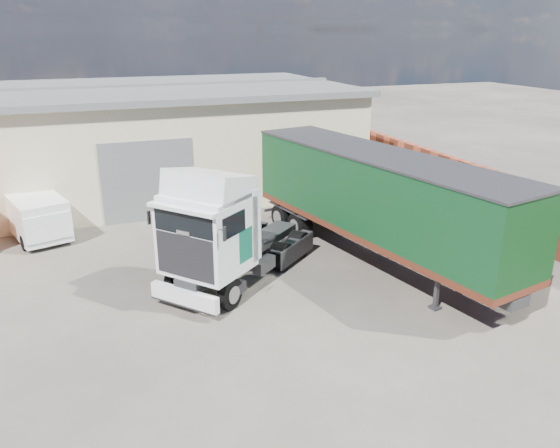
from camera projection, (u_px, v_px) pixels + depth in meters
name	position (u px, v px, depth m)	size (l,w,h in m)	color
ground	(269.00, 314.00, 16.41)	(120.00, 120.00, 0.00)	black
warehouse	(50.00, 143.00, 27.56)	(30.60, 12.60, 5.42)	beige
brick_boundary_wall	(459.00, 187.00, 25.14)	(0.35, 26.00, 2.50)	brown
tractor_unit	(223.00, 237.00, 17.55)	(6.26, 5.75, 4.22)	black
box_trailer	(376.00, 196.00, 19.51)	(4.86, 12.41, 4.04)	#2D2D30
panel_van	(35.00, 215.00, 22.30)	(2.95, 4.71, 1.79)	black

